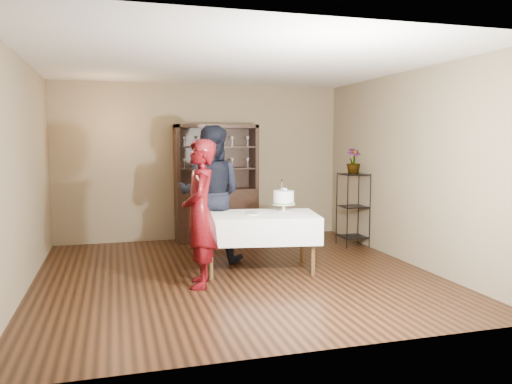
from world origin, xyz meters
TOP-DOWN VIEW (x-y plane):
  - floor at (0.00, 0.00)m, footprint 5.00×5.00m
  - ceiling at (0.00, 0.00)m, footprint 5.00×5.00m
  - back_wall at (0.00, 2.50)m, footprint 5.00×0.02m
  - wall_left at (-2.50, 0.00)m, footprint 0.02×5.00m
  - wall_right at (2.50, 0.00)m, footprint 0.02×5.00m
  - china_hutch at (0.20, 2.25)m, footprint 1.40×0.48m
  - plant_etagere at (2.28, 1.20)m, footprint 0.42×0.42m
  - cake_table at (0.36, 0.12)m, footprint 1.67×1.19m
  - woman at (-0.53, -0.40)m, footprint 0.52×0.70m
  - man at (-0.17, 0.80)m, footprint 1.14×1.02m
  - cake at (0.76, 0.29)m, footprint 0.32×0.32m
  - plate_near at (0.25, 0.09)m, footprint 0.24×0.24m
  - plate_far at (0.30, 0.26)m, footprint 0.18×0.18m
  - potted_plant at (2.27, 1.20)m, footprint 0.25×0.25m

SIDE VIEW (x-z plane):
  - floor at x=0.00m, z-range 0.00..0.00m
  - cake_table at x=0.36m, z-range 0.20..0.96m
  - plant_etagere at x=2.28m, z-range 0.05..1.25m
  - china_hutch at x=0.20m, z-range -0.34..1.66m
  - plate_near at x=0.25m, z-range 0.76..0.78m
  - plate_far at x=0.30m, z-range 0.76..0.78m
  - woman at x=-0.53m, z-range 0.00..1.75m
  - cake at x=0.76m, z-range 0.72..1.16m
  - man at x=-0.17m, z-range 0.00..1.94m
  - back_wall at x=0.00m, z-range 0.00..2.70m
  - wall_left at x=-2.50m, z-range 0.00..2.70m
  - wall_right at x=2.50m, z-range 0.00..2.70m
  - potted_plant at x=2.27m, z-range 1.19..1.60m
  - ceiling at x=0.00m, z-range 2.70..2.70m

